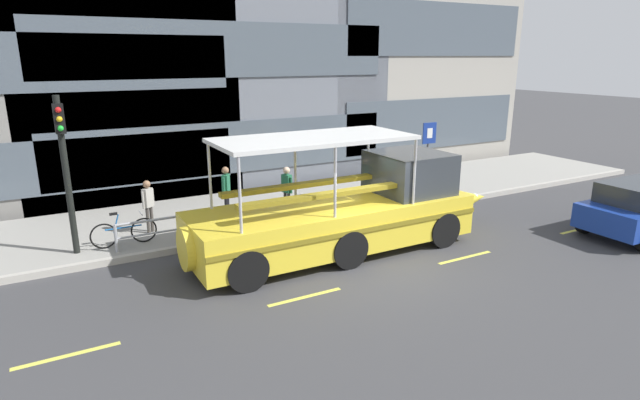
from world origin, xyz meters
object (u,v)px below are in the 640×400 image
at_px(leaned_bicycle, 124,232).
at_px(pedestrian_near_bow, 369,169).
at_px(pedestrian_mid_right, 226,187).
at_px(traffic_light_pole, 65,161).
at_px(pedestrian_mid_left, 287,187).
at_px(duck_tour_boat, 351,211).
at_px(pedestrian_near_stern, 148,201).
at_px(parking_sign, 428,146).

distance_m(leaned_bicycle, pedestrian_near_bow, 8.82).
distance_m(pedestrian_near_bow, pedestrian_mid_right, 5.43).
bearing_deg(pedestrian_mid_right, traffic_light_pole, -166.13).
height_order(pedestrian_mid_left, pedestrian_mid_right, pedestrian_mid_right).
bearing_deg(traffic_light_pole, leaned_bicycle, 1.29).
relative_size(traffic_light_pole, pedestrian_mid_right, 2.48).
bearing_deg(traffic_light_pole, duck_tour_boat, -22.27).
bearing_deg(pedestrian_mid_right, duck_tour_boat, -59.94).
height_order(pedestrian_mid_right, pedestrian_near_stern, pedestrian_mid_right).
xyz_separation_m(duck_tour_boat, pedestrian_near_bow, (3.19, 3.88, 0.10)).
distance_m(traffic_light_pole, pedestrian_near_bow, 10.11).
relative_size(pedestrian_near_bow, pedestrian_mid_right, 1.00).
distance_m(traffic_light_pole, parking_sign, 11.98).
xyz_separation_m(parking_sign, pedestrian_mid_right, (-7.46, 0.85, -0.82)).
bearing_deg(pedestrian_near_stern, traffic_light_pole, -158.58).
bearing_deg(parking_sign, traffic_light_pole, -178.76).
xyz_separation_m(pedestrian_mid_left, pedestrian_near_stern, (-4.16, 0.57, -0.05)).
bearing_deg(leaned_bicycle, pedestrian_near_stern, 42.64).
relative_size(traffic_light_pole, leaned_bicycle, 2.34).
bearing_deg(pedestrian_near_bow, pedestrian_mid_left, -166.52).
bearing_deg(pedestrian_near_bow, leaned_bicycle, -172.85).
bearing_deg(pedestrian_mid_right, leaned_bicycle, -161.80).
distance_m(traffic_light_pole, pedestrian_mid_right, 4.87).
bearing_deg(pedestrian_near_stern, pedestrian_near_bow, 2.32).
height_order(traffic_light_pole, parking_sign, traffic_light_pole).
bearing_deg(pedestrian_mid_left, parking_sign, 0.32).
relative_size(traffic_light_pole, pedestrian_near_bow, 2.48).
xyz_separation_m(pedestrian_near_bow, pedestrian_mid_right, (-5.43, -0.01, 0.00)).
height_order(leaned_bicycle, duck_tour_boat, duck_tour_boat).
relative_size(leaned_bicycle, pedestrian_mid_left, 1.07).
distance_m(duck_tour_boat, pedestrian_mid_left, 3.04).
height_order(pedestrian_near_bow, pedestrian_near_stern, pedestrian_near_bow).
bearing_deg(parking_sign, leaned_bicycle, -178.76).
bearing_deg(pedestrian_near_bow, traffic_light_pole, -173.56).
height_order(traffic_light_pole, duck_tour_boat, traffic_light_pole).
height_order(parking_sign, pedestrian_mid_right, parking_sign).
bearing_deg(pedestrian_mid_left, duck_tour_boat, -79.78).
bearing_deg(pedestrian_near_bow, duck_tour_boat, -129.41).
relative_size(leaned_bicycle, duck_tour_boat, 0.18).
bearing_deg(parking_sign, pedestrian_mid_right, 173.48).
distance_m(leaned_bicycle, pedestrian_near_stern, 1.28).
bearing_deg(leaned_bicycle, parking_sign, 1.24).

